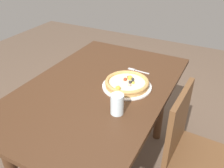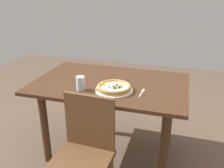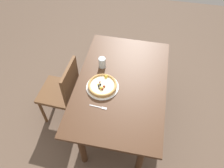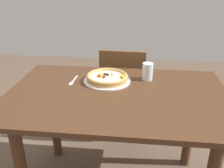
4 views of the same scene
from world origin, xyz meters
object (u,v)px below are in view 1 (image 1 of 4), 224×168
(dining_table, at_px, (98,102))
(drinking_glass, at_px, (117,104))
(plate, at_px, (127,86))
(fork, at_px, (137,71))
(pizza, at_px, (127,83))
(chair_near, at_px, (193,153))

(dining_table, xyz_separation_m, drinking_glass, (-0.19, -0.24, 0.18))
(plate, xyz_separation_m, fork, (0.23, 0.03, -0.00))
(pizza, xyz_separation_m, fork, (0.23, 0.03, -0.03))
(dining_table, relative_size, plate, 4.32)
(pizza, xyz_separation_m, drinking_glass, (-0.27, -0.06, 0.03))
(plate, xyz_separation_m, pizza, (-0.00, -0.00, 0.03))
(chair_near, xyz_separation_m, pizza, (0.08, 0.48, 0.32))
(drinking_glass, bearing_deg, chair_near, -65.78)
(dining_table, distance_m, chair_near, 0.68)
(pizza, bearing_deg, dining_table, 116.45)
(dining_table, distance_m, fork, 0.37)
(dining_table, relative_size, drinking_glass, 11.63)
(plate, bearing_deg, drinking_glass, -166.82)
(dining_table, height_order, pizza, pizza)
(fork, bearing_deg, dining_table, 68.89)
(chair_near, height_order, plate, chair_near)
(fork, bearing_deg, plate, 99.97)
(chair_near, bearing_deg, fork, -119.05)
(chair_near, bearing_deg, plate, -97.09)
(pizza, distance_m, drinking_glass, 0.28)
(plate, height_order, pizza, pizza)
(dining_table, height_order, chair_near, chair_near)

